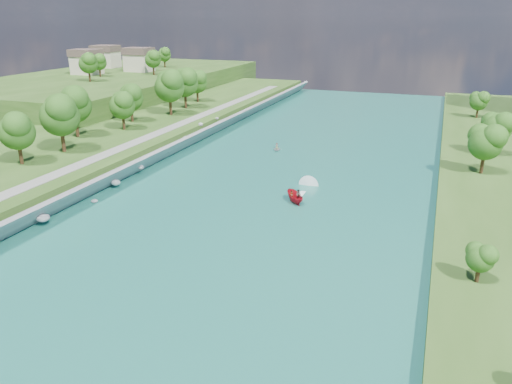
% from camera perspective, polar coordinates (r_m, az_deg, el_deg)
% --- Properties ---
extents(ground, '(260.00, 260.00, 0.00)m').
position_cam_1_polar(ground, '(69.45, -3.85, -4.81)').
color(ground, '#2D5119').
rests_on(ground, ground).
extents(river_water, '(55.00, 240.00, 0.10)m').
position_cam_1_polar(river_water, '(86.72, 1.51, 0.36)').
color(river_water, '#1B675D').
rests_on(river_water, ground).
extents(berm_west, '(45.00, 240.00, 3.50)m').
position_cam_1_polar(berm_west, '(112.03, -23.53, 4.09)').
color(berm_west, '#2D5119').
rests_on(berm_west, ground).
extents(ridge_west, '(60.00, 120.00, 9.00)m').
position_cam_1_polar(ridge_west, '(188.88, -15.38, 11.62)').
color(ridge_west, '#2D5119').
rests_on(ridge_west, ground).
extents(riprap_bank, '(4.40, 236.00, 4.52)m').
position_cam_1_polar(riprap_bank, '(96.58, -13.33, 2.95)').
color(riprap_bank, slate).
rests_on(riprap_bank, ground).
extents(riverside_path, '(3.00, 200.00, 0.10)m').
position_cam_1_polar(riverside_path, '(100.47, -16.35, 4.36)').
color(riverside_path, gray).
rests_on(riverside_path, berm_west).
extents(ridge_houses, '(29.50, 29.50, 8.40)m').
position_cam_1_polar(ridge_houses, '(195.59, -16.28, 14.40)').
color(ridge_houses, beige).
rests_on(ridge_houses, ridge_west).
extents(trees_west, '(14.68, 153.06, 13.90)m').
position_cam_1_polar(trees_west, '(104.00, -22.17, 7.58)').
color(trees_west, '#285215').
rests_on(trees_west, berm_west).
extents(trees_east, '(12.50, 138.22, 10.70)m').
position_cam_1_polar(trees_east, '(88.51, 26.22, 2.93)').
color(trees_east, '#285215').
rests_on(trees_east, berm_east).
extents(trees_ridge, '(19.54, 52.13, 10.25)m').
position_cam_1_polar(trees_ridge, '(182.01, -14.36, 14.36)').
color(trees_ridge, '#285215').
rests_on(trees_ridge, ridge_west).
extents(motorboat, '(4.26, 19.23, 2.02)m').
position_cam_1_polar(motorboat, '(81.43, 4.66, -0.37)').
color(motorboat, '#B20E1B').
rests_on(motorboat, river_water).
extents(raft, '(2.57, 3.16, 1.61)m').
position_cam_1_polar(raft, '(111.54, 2.38, 4.98)').
color(raft, gray).
rests_on(raft, river_water).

